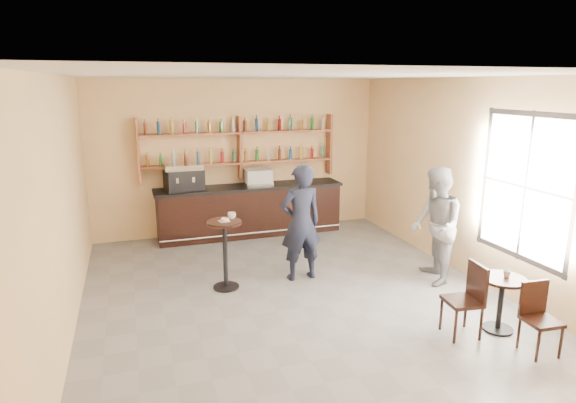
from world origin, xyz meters
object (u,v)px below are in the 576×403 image
object	(u,v)px
cafe_table	(500,304)
chair_west	(462,300)
bar_counter	(250,210)
espresso_machine	(184,177)
man_main	(301,223)
patron_second	(436,226)
pastry_case	(258,177)
pedestal_table	(225,255)
chair_south	(542,320)

from	to	relation	value
cafe_table	chair_west	world-z (taller)	chair_west
bar_counter	cafe_table	size ratio (longest dim) A/B	5.38
espresso_machine	man_main	world-z (taller)	man_main
bar_counter	patron_second	xyz separation A→B (m)	(2.17, -3.35, 0.40)
chair_west	cafe_table	bearing A→B (deg)	91.53
man_main	patron_second	distance (m)	2.12
bar_counter	pastry_case	world-z (taller)	pastry_case
pedestal_table	cafe_table	xyz separation A→B (m)	(3.07, -2.41, -0.18)
pastry_case	pedestal_table	world-z (taller)	pastry_case
pedestal_table	chair_west	distance (m)	3.45
pedestal_table	chair_west	xyz separation A→B (m)	(2.52, -2.36, -0.07)
espresso_machine	pedestal_table	bearing A→B (deg)	-92.79
pedestal_table	patron_second	size ratio (longest dim) A/B	0.58
cafe_table	patron_second	distance (m)	1.72
bar_counter	pastry_case	size ratio (longest dim) A/B	6.99
pastry_case	pedestal_table	bearing A→B (deg)	-119.45
chair_west	patron_second	world-z (taller)	patron_second
bar_counter	patron_second	world-z (taller)	patron_second
chair_south	patron_second	distance (m)	2.28
chair_south	patron_second	size ratio (longest dim) A/B	0.46
patron_second	chair_west	bearing A→B (deg)	-5.38
pastry_case	patron_second	bearing A→B (deg)	-63.61
pastry_case	espresso_machine	bearing A→B (deg)	175.81
pastry_case	cafe_table	world-z (taller)	pastry_case
man_main	chair_south	xyz separation A→B (m)	(1.89, -3.01, -0.52)
pastry_case	cafe_table	xyz separation A→B (m)	(1.86, -4.98, -0.85)
bar_counter	cafe_table	xyz separation A→B (m)	(2.04, -4.98, -0.16)
chair_west	espresso_machine	bearing A→B (deg)	-143.52
bar_counter	pedestal_table	distance (m)	2.77
man_main	pastry_case	bearing A→B (deg)	-92.25
pastry_case	cafe_table	size ratio (longest dim) A/B	0.77
espresso_machine	cafe_table	bearing A→B (deg)	-65.29
chair_west	bar_counter	bearing A→B (deg)	-156.42
pastry_case	cafe_table	bearing A→B (deg)	-73.71
chair_south	bar_counter	bearing A→B (deg)	114.72
pedestal_table	bar_counter	bearing A→B (deg)	68.19
pastry_case	chair_west	world-z (taller)	pastry_case
chair_west	man_main	bearing A→B (deg)	-144.59
pedestal_table	espresso_machine	bearing A→B (deg)	96.57
chair_west	patron_second	bearing A→B (deg)	163.54
bar_counter	chair_south	distance (m)	5.96
pedestal_table	chair_south	xyz separation A→B (m)	(3.12, -3.01, -0.12)
espresso_machine	pedestal_table	size ratio (longest dim) A/B	0.67
bar_counter	chair_west	size ratio (longest dim) A/B	4.13
pastry_case	man_main	size ratio (longest dim) A/B	0.29
cafe_table	chair_south	distance (m)	0.61
pastry_case	chair_west	size ratio (longest dim) A/B	0.59
chair_west	chair_south	bearing A→B (deg)	49.44
pedestal_table	cafe_table	distance (m)	3.91
pastry_case	chair_west	distance (m)	5.15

